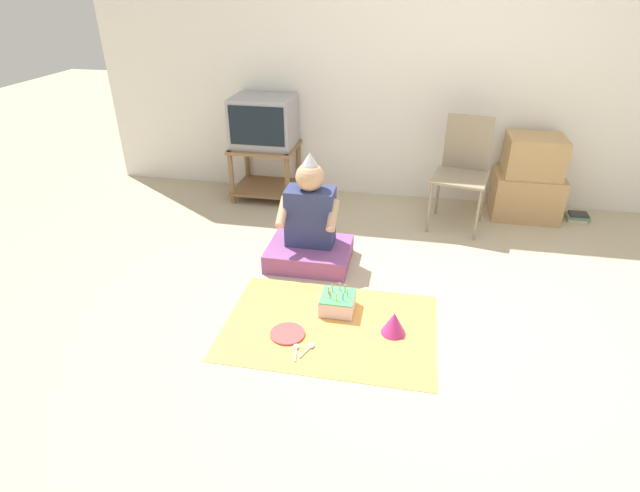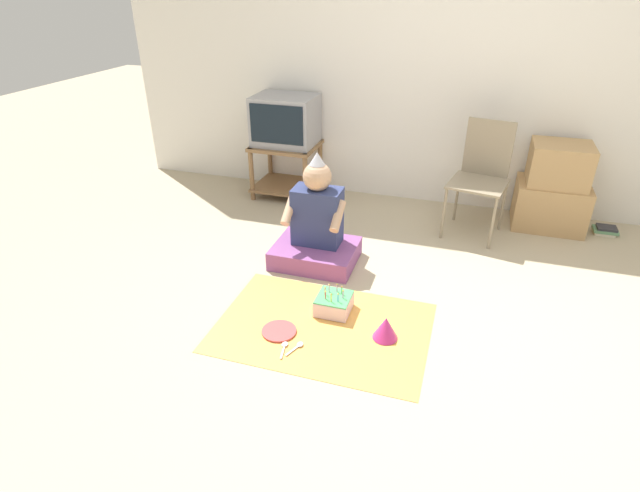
# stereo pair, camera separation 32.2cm
# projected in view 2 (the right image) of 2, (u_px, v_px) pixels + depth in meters

# --- Properties ---
(ground_plane) EXTENTS (16.00, 16.00, 0.00)m
(ground_plane) POSITION_uv_depth(u_px,v_px,m) (428.00, 330.00, 3.02)
(ground_plane) COLOR tan
(wall_back) EXTENTS (6.40, 0.06, 2.55)m
(wall_back) POSITION_uv_depth(u_px,v_px,m) (473.00, 60.00, 4.10)
(wall_back) COLOR white
(wall_back) RESTS_ON ground_plane
(tv_stand) EXTENTS (0.59, 0.51, 0.50)m
(tv_stand) POSITION_uv_depth(u_px,v_px,m) (286.00, 165.00, 4.74)
(tv_stand) COLOR olive
(tv_stand) RESTS_ON ground_plane
(tv) EXTENTS (0.55, 0.45, 0.44)m
(tv) POSITION_uv_depth(u_px,v_px,m) (285.00, 120.00, 4.55)
(tv) COLOR #99999E
(tv) RESTS_ON tv_stand
(folding_chair) EXTENTS (0.50, 0.50, 0.90)m
(folding_chair) POSITION_uv_depth(u_px,v_px,m) (482.00, 171.00, 3.97)
(folding_chair) COLOR gray
(folding_chair) RESTS_ON ground_plane
(cardboard_box_stack) EXTENTS (0.56, 0.43, 0.72)m
(cardboard_box_stack) POSITION_uv_depth(u_px,v_px,m) (553.00, 189.00, 4.11)
(cardboard_box_stack) COLOR tan
(cardboard_box_stack) RESTS_ON ground_plane
(book_pile) EXTENTS (0.19, 0.13, 0.07)m
(book_pile) POSITION_uv_depth(u_px,v_px,m) (605.00, 230.00, 4.12)
(book_pile) COLOR beige
(book_pile) RESTS_ON ground_plane
(person_seated) EXTENTS (0.60, 0.47, 0.83)m
(person_seated) POSITION_uv_depth(u_px,v_px,m) (316.00, 230.00, 3.63)
(person_seated) COLOR #8C4C8C
(person_seated) RESTS_ON ground_plane
(party_cloth) EXTENTS (1.28, 0.89, 0.01)m
(party_cloth) POSITION_uv_depth(u_px,v_px,m) (323.00, 327.00, 3.04)
(party_cloth) COLOR #EFA84C
(party_cloth) RESTS_ON ground_plane
(birthday_cake) EXTENTS (0.21, 0.21, 0.17)m
(birthday_cake) POSITION_uv_depth(u_px,v_px,m) (334.00, 303.00, 3.16)
(birthday_cake) COLOR silver
(birthday_cake) RESTS_ON party_cloth
(party_hat_blue) EXTENTS (0.15, 0.15, 0.14)m
(party_hat_blue) POSITION_uv_depth(u_px,v_px,m) (386.00, 328.00, 2.91)
(party_hat_blue) COLOR #CC338C
(party_hat_blue) RESTS_ON party_cloth
(paper_plate) EXTENTS (0.21, 0.21, 0.01)m
(paper_plate) POSITION_uv_depth(u_px,v_px,m) (279.00, 331.00, 2.99)
(paper_plate) COLOR #D84C4C
(paper_plate) RESTS_ON party_cloth
(plastic_spoon_near) EXTENTS (0.07, 0.14, 0.01)m
(plastic_spoon_near) POSITION_uv_depth(u_px,v_px,m) (298.00, 346.00, 2.87)
(plastic_spoon_near) COLOR white
(plastic_spoon_near) RESTS_ON party_cloth
(plastic_spoon_far) EXTENTS (0.04, 0.14, 0.01)m
(plastic_spoon_far) POSITION_uv_depth(u_px,v_px,m) (284.00, 346.00, 2.87)
(plastic_spoon_far) COLOR white
(plastic_spoon_far) RESTS_ON party_cloth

